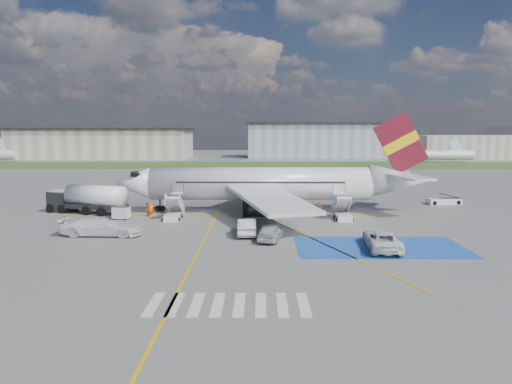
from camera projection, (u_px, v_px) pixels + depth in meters
ground at (260, 237)px, 45.72m from camera, size 400.00×400.00×0.00m
grass_strip at (260, 165)px, 139.99m from camera, size 400.00×30.00×0.01m
taxiway_line_main at (260, 215)px, 57.63m from camera, size 120.00×0.20×0.01m
taxiway_line_cross at (191, 266)px, 35.83m from camera, size 0.20×60.00×0.01m
taxiway_line_diag at (260, 215)px, 57.63m from camera, size 20.71×56.45×0.01m
staging_box at (380, 247)px, 41.67m from camera, size 14.00×8.00×0.01m
crosswalk at (228, 305)px, 27.87m from camera, size 9.00×4.00×0.01m
terminal_west at (103, 144)px, 174.53m from camera, size 60.00×22.00×10.00m
terminal_centre at (316, 141)px, 178.80m from camera, size 48.00×18.00×12.00m
terminal_east at (477, 147)px, 171.68m from camera, size 40.00×16.00×8.00m
airliner at (273, 184)px, 59.18m from camera, size 36.81×32.95×11.92m
airstairs_fwd at (173, 214)px, 54.35m from camera, size 1.90×5.20×3.60m
airstairs_aft at (343, 214)px, 54.21m from camera, size 1.90×5.20×3.60m
fuel_tanker at (88, 201)px, 58.47m from camera, size 10.09×5.65×3.35m
gpu_cart at (121, 213)px, 54.56m from camera, size 1.93×1.43×1.47m
belt_loader at (444, 201)px, 65.76m from camera, size 5.02×2.48×1.45m
car_silver_a at (271, 232)px, 43.89m from camera, size 2.71×4.68×1.50m
car_silver_b at (247, 227)px, 46.31m from camera, size 1.80×4.85×1.59m
van_white_a at (382, 236)px, 41.01m from camera, size 3.02×5.68×2.05m
van_white_b at (101, 224)px, 45.93m from camera, size 5.70×2.55×2.19m
crew_fwd at (151, 210)px, 56.38m from camera, size 0.63×0.66×1.52m
crew_nose at (147, 209)px, 56.46m from camera, size 0.85×0.94×1.58m
crew_aft at (319, 209)px, 56.23m from camera, size 0.68×1.07×1.69m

